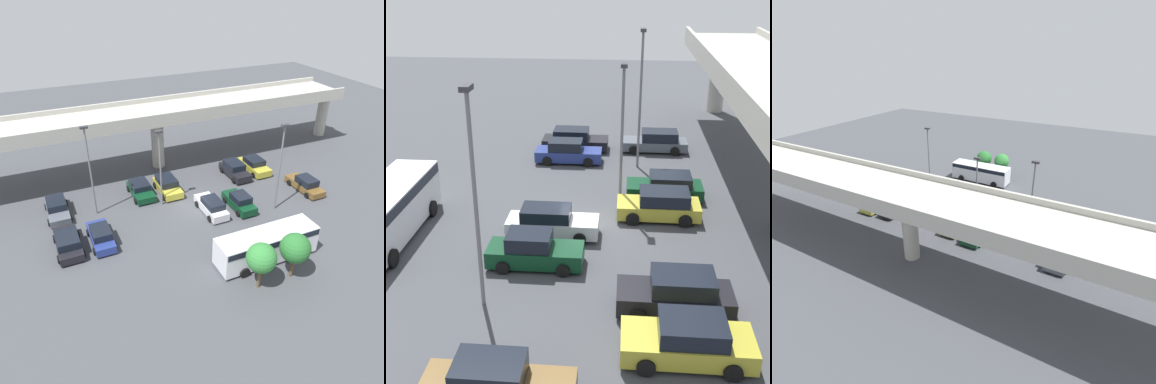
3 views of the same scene
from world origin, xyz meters
TOP-DOWN VIEW (x-y plane):
  - ground_plane at (0.00, 0.00)m, footprint 106.02×106.02m
  - highway_overpass at (0.00, 10.32)m, footprint 50.96×6.40m
  - parked_car_0 at (-12.63, 4.31)m, footprint 2.19×4.73m
  - parked_car_1 at (-9.70, -1.85)m, footprint 2.00×4.52m
  - parked_car_2 at (-4.11, 4.51)m, footprint 2.24×4.38m
  - parked_car_3 at (-1.26, 4.01)m, footprint 2.21×4.41m
  - parked_car_4 at (1.25, -1.55)m, footprint 1.97×4.58m
  - parked_car_5 at (4.18, -1.94)m, footprint 1.97×4.33m
  - parked_car_6 at (7.15, 4.20)m, footprint 2.16×4.54m
  - parked_car_7 at (9.92, 4.37)m, footprint 2.23×4.59m
  - parked_car_8 at (12.49, -1.79)m, footprint 1.98×4.83m
  - parked_car_9 at (-12.46, -1.67)m, footprint 2.23×4.78m
  - shuttle_bus at (2.20, -9.51)m, footprint 8.65×2.68m
  - lamp_post_near_aisle at (-2.68, 1.84)m, footprint 0.70×0.35m
  - lamp_post_mid_lot at (-9.14, 2.94)m, footprint 0.70×0.35m
  - lamp_post_by_overpass at (7.35, -3.50)m, footprint 0.70×0.35m
  - tree_front_left at (-0.08, -12.04)m, footprint 2.27×2.27m
  - tree_front_right at (2.88, -12.08)m, footprint 2.35×2.35m

SIDE VIEW (x-z plane):
  - ground_plane at x=0.00m, z-range 0.00..0.00m
  - parked_car_2 at x=-4.11m, z-range -0.03..1.42m
  - parked_car_8 at x=12.49m, z-range -0.08..1.48m
  - parked_car_0 at x=-12.63m, z-range -0.04..1.48m
  - parked_car_1 at x=-9.70m, z-range -0.06..1.50m
  - parked_car_4 at x=1.25m, z-range -0.04..1.50m
  - parked_car_5 at x=4.18m, z-range -0.08..1.55m
  - parked_car_7 at x=9.92m, z-range -0.05..1.53m
  - parked_car_9 at x=-12.46m, z-range -0.04..1.53m
  - parked_car_3 at x=-1.26m, z-range -0.03..1.57m
  - parked_car_6 at x=7.15m, z-range -0.05..1.62m
  - shuttle_bus at x=2.20m, z-range 0.26..2.87m
  - tree_front_right at x=2.88m, z-range 0.78..4.71m
  - tree_front_left at x=-0.08m, z-range 0.83..4.78m
  - lamp_post_near_aisle at x=-2.68m, z-range 0.69..8.69m
  - lamp_post_by_overpass at x=7.35m, z-range 0.70..9.59m
  - lamp_post_mid_lot at x=-9.14m, z-range 0.70..9.75m
  - highway_overpass at x=0.00m, z-range 2.41..10.00m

